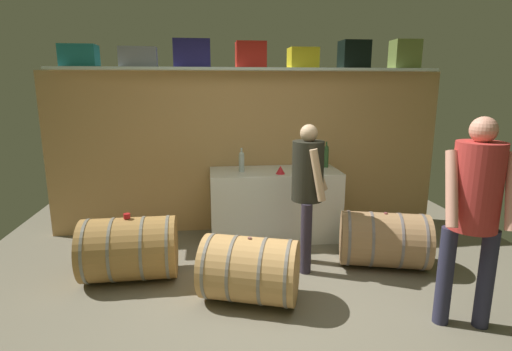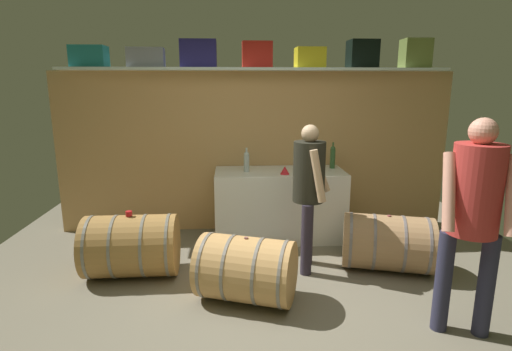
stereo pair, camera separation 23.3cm
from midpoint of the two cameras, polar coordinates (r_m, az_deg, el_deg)
ground_plane at (r=3.99m, az=3.17°, el=-15.76°), size 6.29×7.72×0.02m
back_wall_panel at (r=5.27m, az=1.20°, el=3.34°), size 5.09×0.10×2.07m
high_shelf_board at (r=5.05m, az=1.40°, el=14.90°), size 4.68×0.40×0.03m
toolcase_teal at (r=5.28m, az=-21.48°, el=15.50°), size 0.40×0.27×0.25m
toolcase_grey at (r=5.12m, az=-14.10°, el=15.97°), size 0.44×0.30×0.23m
toolcase_navy at (r=5.05m, az=-6.82°, el=16.84°), size 0.43×0.30×0.32m
toolcase_red at (r=5.06m, az=1.53°, el=16.81°), size 0.36×0.26×0.31m
toolcase_yellow at (r=5.16m, az=9.02°, el=16.24°), size 0.35×0.28×0.24m
toolcase_black at (r=5.33m, az=16.18°, el=16.28°), size 0.34×0.29×0.33m
toolcase_olive at (r=5.59m, az=22.93°, el=15.71°), size 0.34×0.29×0.35m
work_cabinet at (r=5.05m, az=4.67°, el=-4.14°), size 1.59×0.68×0.87m
wine_bottle_green at (r=5.16m, az=12.15°, el=2.64°), size 0.07×0.07×0.33m
wine_bottle_clear at (r=4.85m, az=0.01°, el=2.08°), size 0.07×0.07×0.29m
wine_glass at (r=4.96m, az=10.12°, el=1.66°), size 0.08×0.08×0.14m
red_funnel at (r=4.74m, az=5.54°, el=0.75°), size 0.11×0.11×0.10m
wine_barrel_near at (r=4.24m, az=-15.78°, el=-9.62°), size 0.91×0.65×0.64m
wine_barrel_far at (r=3.65m, az=0.49°, el=-13.23°), size 0.98×0.82×0.60m
wine_barrel_flank at (r=4.47m, az=19.65°, el=-9.03°), size 1.02×0.80×0.59m
tasting_cup at (r=4.12m, az=-16.13°, el=-5.24°), size 0.06×0.06×0.05m
winemaker_pouring at (r=3.39m, az=30.43°, el=-3.85°), size 0.54×0.45×1.67m
visitor_tasting at (r=4.09m, az=9.24°, el=-1.02°), size 0.43×0.48×1.52m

